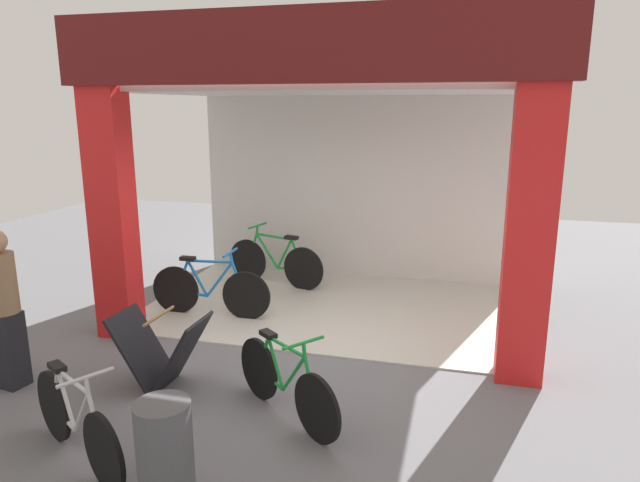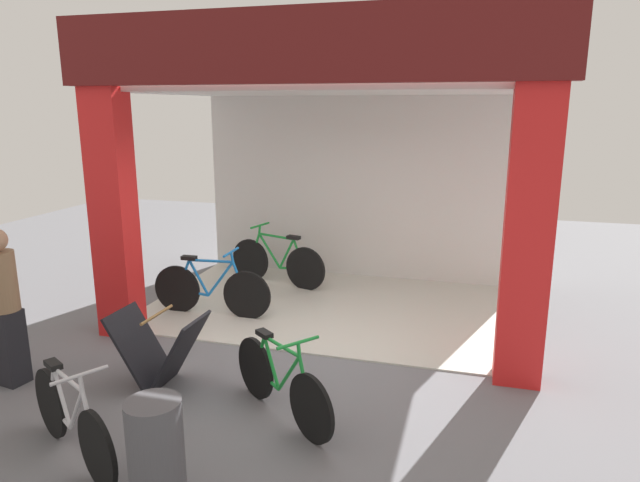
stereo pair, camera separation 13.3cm
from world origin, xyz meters
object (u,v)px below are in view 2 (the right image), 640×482
at_px(sandwich_board_sign, 159,350).
at_px(trash_bin, 157,461).
at_px(bicycle_parked_0, 281,383).
at_px(pedestrian_0, 4,306).
at_px(bicycle_inside_1, 211,289).
at_px(bicycle_parked_1, 71,420).
at_px(bicycle_inside_0, 277,262).

height_order(sandwich_board_sign, trash_bin, trash_bin).
height_order(bicycle_parked_0, pedestrian_0, pedestrian_0).
bearing_deg(pedestrian_0, bicycle_inside_1, 64.37).
height_order(bicycle_parked_1, sandwich_board_sign, bicycle_parked_1).
bearing_deg(sandwich_board_sign, bicycle_parked_0, -9.20).
xyz_separation_m(bicycle_parked_0, bicycle_parked_1, (-1.39, -1.05, 0.00)).
height_order(sandwich_board_sign, pedestrian_0, pedestrian_0).
bearing_deg(pedestrian_0, bicycle_inside_0, 68.46).
bearing_deg(pedestrian_0, bicycle_parked_0, 2.53).
xyz_separation_m(bicycle_inside_0, bicycle_parked_1, (-0.02, -4.74, -0.04)).
bearing_deg(bicycle_inside_1, bicycle_parked_0, -50.76).
distance_m(bicycle_inside_1, bicycle_parked_1, 3.25).
distance_m(bicycle_inside_1, bicycle_parked_0, 2.81).
bearing_deg(bicycle_inside_0, pedestrian_0, -111.54).
relative_size(sandwich_board_sign, trash_bin, 1.05).
bearing_deg(bicycle_inside_0, trash_bin, -78.87).
xyz_separation_m(bicycle_inside_0, sandwich_board_sign, (0.00, -3.46, 0.01)).
height_order(bicycle_inside_0, pedestrian_0, pedestrian_0).
bearing_deg(pedestrian_0, bicycle_parked_1, -31.83).
distance_m(bicycle_inside_0, pedestrian_0, 4.12).
xyz_separation_m(bicycle_inside_1, bicycle_parked_0, (1.78, -2.18, -0.03)).
bearing_deg(sandwich_board_sign, bicycle_inside_0, 90.06).
bearing_deg(trash_bin, pedestrian_0, 152.06).
relative_size(bicycle_parked_0, bicycle_parked_1, 0.91).
distance_m(bicycle_parked_1, trash_bin, 1.11).
distance_m(bicycle_parked_1, sandwich_board_sign, 1.27).
bearing_deg(bicycle_inside_1, sandwich_board_sign, -78.33).
distance_m(sandwich_board_sign, pedestrian_0, 1.61).
distance_m(bicycle_inside_1, trash_bin, 3.90).
distance_m(bicycle_inside_0, bicycle_parked_1, 4.74).
bearing_deg(bicycle_parked_1, bicycle_inside_0, 89.80).
distance_m(bicycle_inside_1, pedestrian_0, 2.60).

